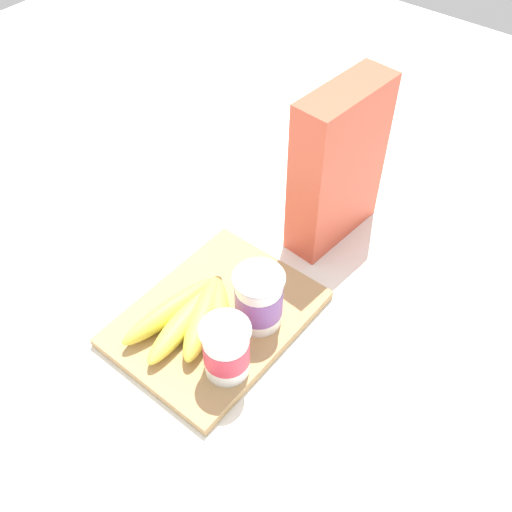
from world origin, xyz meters
TOP-DOWN VIEW (x-y plane):
  - ground_plane at (0.00, 0.00)m, footprint 2.40×2.40m
  - cutting_board at (0.00, 0.00)m, footprint 0.31×0.23m
  - cereal_box at (-0.28, 0.02)m, footprint 0.18×0.08m
  - yogurt_cup_front at (-0.04, 0.06)m, footprint 0.08×0.08m
  - yogurt_cup_back at (0.06, 0.08)m, footprint 0.07×0.07m
  - banana_bunch at (0.03, -0.01)m, footprint 0.19×0.16m

SIDE VIEW (x-z plane):
  - ground_plane at x=0.00m, z-range 0.00..0.00m
  - cutting_board at x=0.00m, z-range 0.00..0.02m
  - banana_bunch at x=0.03m, z-range 0.02..0.06m
  - yogurt_cup_back at x=0.06m, z-range 0.02..0.11m
  - yogurt_cup_front at x=-0.04m, z-range 0.02..0.12m
  - cereal_box at x=-0.28m, z-range 0.00..0.29m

